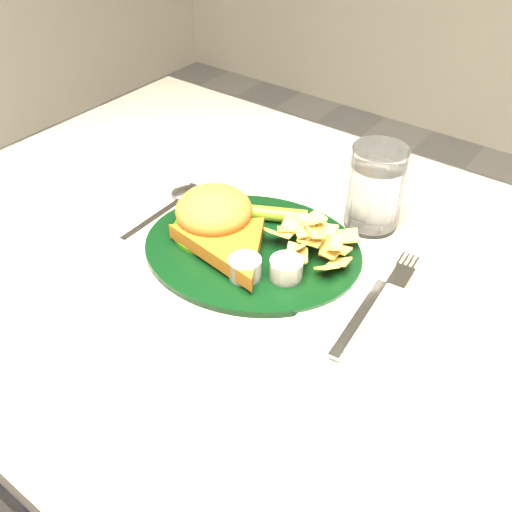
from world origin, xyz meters
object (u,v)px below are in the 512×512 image
(table, at_px, (279,435))
(fork_napkin, at_px, (364,312))
(dinner_plate, at_px, (252,232))
(water_glass, at_px, (375,188))

(table, distance_m, fork_napkin, 0.40)
(fork_napkin, bearing_deg, table, 169.69)
(table, height_order, fork_napkin, fork_napkin)
(dinner_plate, bearing_deg, table, -23.90)
(table, relative_size, dinner_plate, 3.93)
(dinner_plate, distance_m, water_glass, 0.19)
(table, relative_size, fork_napkin, 6.16)
(table, xyz_separation_m, fork_napkin, (0.12, -0.01, 0.38))
(water_glass, xyz_separation_m, fork_napkin, (0.09, -0.18, -0.06))
(dinner_plate, relative_size, fork_napkin, 1.57)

